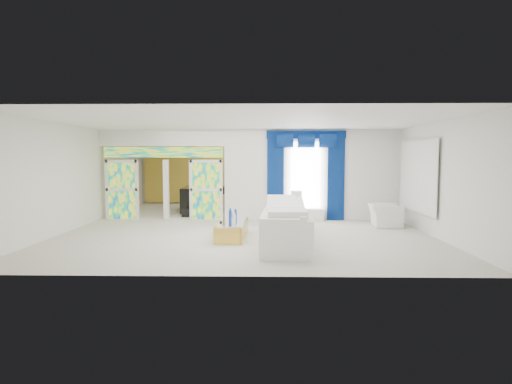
{
  "coord_description": "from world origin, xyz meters",
  "views": [
    {
      "loc": [
        0.56,
        -13.44,
        2.1
      ],
      "look_at": [
        0.3,
        -1.2,
        1.1
      ],
      "focal_mm": 30.35,
      "sensor_mm": 36.0,
      "label": 1
    }
  ],
  "objects_px": {
    "white_sofa": "(285,223)",
    "console_table": "(305,214)",
    "coffee_table": "(232,230)",
    "armchair": "(385,215)",
    "grand_piano": "(202,199)"
  },
  "relations": [
    {
      "from": "white_sofa",
      "to": "console_table",
      "type": "height_order",
      "value": "white_sofa"
    },
    {
      "from": "coffee_table",
      "to": "white_sofa",
      "type": "bearing_deg",
      "value": -12.53
    },
    {
      "from": "coffee_table",
      "to": "armchair",
      "type": "relative_size",
      "value": 1.87
    },
    {
      "from": "coffee_table",
      "to": "console_table",
      "type": "bearing_deg",
      "value": 54.75
    },
    {
      "from": "white_sofa",
      "to": "console_table",
      "type": "distance_m",
      "value": 3.5
    },
    {
      "from": "white_sofa",
      "to": "grand_piano",
      "type": "distance_m",
      "value": 6.58
    },
    {
      "from": "console_table",
      "to": "coffee_table",
      "type": "bearing_deg",
      "value": -125.25
    },
    {
      "from": "console_table",
      "to": "armchair",
      "type": "xyz_separation_m",
      "value": [
        2.29,
        -1.15,
        0.13
      ]
    },
    {
      "from": "white_sofa",
      "to": "coffee_table",
      "type": "height_order",
      "value": "white_sofa"
    },
    {
      "from": "white_sofa",
      "to": "grand_piano",
      "type": "xyz_separation_m",
      "value": [
        -2.96,
        5.87,
        0.04
      ]
    },
    {
      "from": "coffee_table",
      "to": "armchair",
      "type": "bearing_deg",
      "value": 23.45
    },
    {
      "from": "white_sofa",
      "to": "console_table",
      "type": "relative_size",
      "value": 3.7
    },
    {
      "from": "armchair",
      "to": "grand_piano",
      "type": "distance_m",
      "value": 7.09
    },
    {
      "from": "console_table",
      "to": "armchair",
      "type": "relative_size",
      "value": 1.19
    },
    {
      "from": "grand_piano",
      "to": "coffee_table",
      "type": "bearing_deg",
      "value": -75.47
    }
  ]
}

